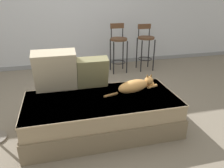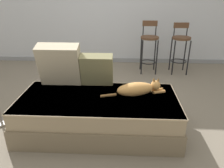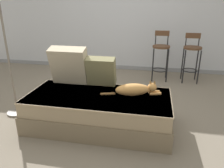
# 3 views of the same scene
# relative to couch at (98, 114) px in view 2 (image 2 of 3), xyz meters

# --- Properties ---
(ground_plane) EXTENTS (16.00, 16.00, 0.00)m
(ground_plane) POSITION_rel_couch_xyz_m (0.00, 0.40, -0.22)
(ground_plane) COLOR slate
(ground_plane) RESTS_ON ground
(wall_back_panel) EXTENTS (8.00, 0.10, 2.60)m
(wall_back_panel) POSITION_rel_couch_xyz_m (0.00, 2.65, 1.08)
(wall_back_panel) COLOR silver
(wall_back_panel) RESTS_ON ground
(wall_baseboard_trim) EXTENTS (8.00, 0.02, 0.09)m
(wall_baseboard_trim) POSITION_rel_couch_xyz_m (0.00, 2.60, -0.17)
(wall_baseboard_trim) COLOR gray
(wall_baseboard_trim) RESTS_ON ground
(couch) EXTENTS (1.78, 0.86, 0.42)m
(couch) POSITION_rel_couch_xyz_m (0.00, 0.00, 0.00)
(couch) COLOR #766750
(couch) RESTS_ON ground
(throw_pillow_corner) EXTENTS (0.50, 0.30, 0.52)m
(throw_pillow_corner) POSITION_rel_couch_xyz_m (-0.49, 0.33, 0.47)
(throw_pillow_corner) COLOR beige
(throw_pillow_corner) RESTS_ON couch
(throw_pillow_middle) EXTENTS (0.38, 0.23, 0.41)m
(throw_pillow_middle) POSITION_rel_couch_xyz_m (-0.04, 0.33, 0.41)
(throw_pillow_middle) COLOR #847F56
(throw_pillow_middle) RESTS_ON couch
(cat) EXTENTS (0.73, 0.29, 0.19)m
(cat) POSITION_rel_couch_xyz_m (0.44, 0.08, 0.28)
(cat) COLOR tan
(cat) RESTS_ON couch
(bar_stool_near_window) EXTENTS (0.34, 0.34, 0.98)m
(bar_stool_near_window) POSITION_rel_couch_xyz_m (0.77, 2.00, 0.35)
(bar_stool_near_window) COLOR black
(bar_stool_near_window) RESTS_ON ground
(bar_stool_by_doorway) EXTENTS (0.34, 0.34, 0.94)m
(bar_stool_by_doorway) POSITION_rel_couch_xyz_m (1.35, 2.00, 0.35)
(bar_stool_by_doorway) COLOR black
(bar_stool_by_doorway) RESTS_ON ground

